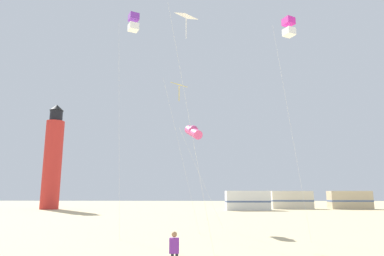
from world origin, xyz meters
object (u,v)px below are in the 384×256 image
object	(u,v)px
kite_flyer_standing	(174,247)
lighthouse_distant	(53,159)
rv_van_cream	(292,200)
kite_diamond_white	(186,25)
rv_van_white	(248,201)
kite_diamond_gold	(179,90)
kite_box_violet	(133,23)
kite_tube_rainbow	(193,132)
rv_van_tan	(350,200)
kite_box_magenta	(289,27)

from	to	relation	value
kite_flyer_standing	lighthouse_distant	distance (m)	46.96
kite_flyer_standing	rv_van_cream	bearing A→B (deg)	-111.22
kite_diamond_white	rv_van_white	bearing A→B (deg)	78.85
kite_diamond_white	kite_diamond_gold	bearing A→B (deg)	97.30
kite_box_violet	kite_tube_rainbow	distance (m)	9.24
kite_diamond_white	rv_van_tan	distance (m)	47.32
rv_van_white	rv_van_cream	size ratio (longest dim) A/B	1.00
lighthouse_distant	kite_diamond_white	bearing A→B (deg)	-57.67
rv_van_cream	rv_van_white	bearing A→B (deg)	-143.11
kite_box_violet	rv_van_tan	bearing A→B (deg)	52.38
rv_van_white	rv_van_cream	bearing A→B (deg)	29.52
kite_box_violet	kite_diamond_white	xyz separation A→B (m)	(3.70, -4.50, -2.62)
kite_diamond_gold	rv_van_white	bearing A→B (deg)	74.45
kite_tube_rainbow	rv_van_white	bearing A→B (deg)	74.31
lighthouse_distant	rv_van_cream	bearing A→B (deg)	4.83
kite_flyer_standing	kite_diamond_gold	bearing A→B (deg)	-88.33
kite_box_violet	rv_van_cream	distance (m)	42.14
kite_box_violet	rv_van_cream	size ratio (longest dim) A/B	2.12
kite_tube_rainbow	kite_flyer_standing	bearing A→B (deg)	-90.78
lighthouse_distant	rv_van_white	xyz separation A→B (m)	(30.56, -1.85, -6.45)
kite_flyer_standing	rv_van_tan	world-z (taller)	rv_van_tan
kite_diamond_white	rv_van_tan	world-z (taller)	kite_diamond_white
kite_box_magenta	rv_van_white	world-z (taller)	kite_box_magenta
lighthouse_distant	rv_van_cream	xyz separation A→B (m)	(38.26, 3.24, -6.45)
kite_diamond_white	kite_box_magenta	bearing A→B (deg)	33.04
rv_van_cream	kite_diamond_gold	bearing A→B (deg)	-111.54
kite_diamond_gold	lighthouse_distant	world-z (taller)	lighthouse_distant
kite_box_magenta	rv_van_white	distance (m)	33.38
kite_diamond_white	lighthouse_distant	xyz separation A→B (m)	(-23.58, 37.26, -2.83)
kite_diamond_white	rv_van_cream	distance (m)	44.06
kite_flyer_standing	kite_box_magenta	world-z (taller)	kite_box_magenta
kite_flyer_standing	rv_van_cream	world-z (taller)	rv_van_cream
kite_tube_rainbow	rv_van_cream	bearing A→B (deg)	63.92
kite_tube_rainbow	kite_diamond_gold	distance (m)	4.15
kite_diamond_gold	rv_van_white	size ratio (longest dim) A/B	1.54
kite_diamond_gold	rv_van_cream	xyz separation A→B (m)	(15.59, 33.43, -8.14)
kite_flyer_standing	kite_box_violet	bearing A→B (deg)	-66.92
kite_box_magenta	rv_van_tan	world-z (taller)	kite_box_magenta
rv_van_cream	kite_flyer_standing	bearing A→B (deg)	-105.53
lighthouse_distant	kite_box_magenta	bearing A→B (deg)	-48.36
kite_tube_rainbow	rv_van_tan	distance (m)	38.30
kite_diamond_gold	kite_diamond_white	bearing A→B (deg)	-82.70
kite_tube_rainbow	rv_van_tan	xyz separation A→B (m)	(23.66, 29.55, -5.80)
kite_box_violet	kite_diamond_white	bearing A→B (deg)	-50.57
kite_diamond_white	kite_tube_rainbow	world-z (taller)	kite_diamond_white
kite_tube_rainbow	kite_box_magenta	world-z (taller)	kite_box_magenta
kite_diamond_gold	kite_box_violet	bearing A→B (deg)	-137.31
rv_van_cream	kite_tube_rainbow	bearing A→B (deg)	-112.62
rv_van_cream	rv_van_tan	world-z (taller)	same
kite_tube_rainbow	lighthouse_distant	xyz separation A→B (m)	(-23.53, 26.87, 0.65)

